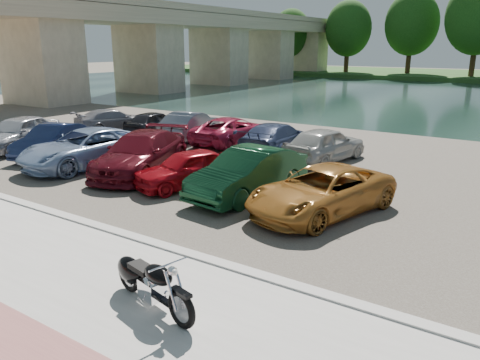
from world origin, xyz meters
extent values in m
plane|color=#595447|center=(0.00, 0.00, 0.00)|extent=(200.00, 200.00, 0.00)
cube|color=#B0ADA6|center=(0.00, -1.00, 0.05)|extent=(60.00, 6.00, 0.10)
cube|color=#B0ADA6|center=(0.00, 2.00, 0.07)|extent=(60.00, 0.30, 0.14)
cube|color=#464139|center=(0.00, 11.00, 0.02)|extent=(60.00, 18.00, 0.04)
cube|color=#192E2A|center=(0.00, 40.00, 0.00)|extent=(120.00, 40.00, 0.00)
cube|color=tan|center=(-28.00, 40.00, 7.20)|extent=(7.00, 56.00, 1.40)
cube|color=tan|center=(-28.00, 40.00, 8.20)|extent=(7.00, 56.00, 0.70)
cube|color=tan|center=(-28.00, 18.00, 3.60)|extent=(6.00, 4.00, 7.20)
cube|color=tan|center=(-28.00, 30.00, 3.60)|extent=(6.00, 4.00, 7.20)
cube|color=tan|center=(-28.00, 42.00, 3.60)|extent=(6.00, 4.00, 7.20)
cube|color=tan|center=(-28.00, 54.00, 3.60)|extent=(6.00, 4.00, 7.20)
cube|color=tan|center=(-28.00, 66.00, 3.60)|extent=(6.00, 4.00, 7.20)
cylinder|color=#382514|center=(-30.00, 64.60, 2.85)|extent=(0.70, 0.70, 4.50)
ellipsoid|color=#15380F|center=(-30.00, 64.60, 6.45)|extent=(6.30, 6.30, 7.56)
cylinder|color=#382514|center=(-21.00, 66.00, 3.08)|extent=(0.70, 0.70, 4.95)
ellipsoid|color=#15380F|center=(-21.00, 66.00, 7.04)|extent=(6.93, 6.93, 8.32)
cylinder|color=#382514|center=(-12.00, 67.40, 3.30)|extent=(0.70, 0.70, 5.40)
ellipsoid|color=#15380F|center=(-12.00, 67.40, 7.62)|extent=(7.56, 7.56, 9.07)
cylinder|color=#382514|center=(-3.00, 64.60, 3.52)|extent=(0.70, 0.70, 5.85)
ellipsoid|color=#15380F|center=(-3.00, 64.60, 8.21)|extent=(8.19, 8.19, 9.83)
torus|color=black|center=(1.84, -0.27, 0.44)|extent=(0.69, 0.27, 0.68)
torus|color=black|center=(0.23, 0.10, 0.44)|extent=(0.69, 0.27, 0.68)
cylinder|color=#B2B2B7|center=(1.84, -0.27, 0.44)|extent=(0.46, 0.16, 0.46)
cylinder|color=#B2B2B7|center=(0.23, 0.10, 0.44)|extent=(0.46, 0.16, 0.46)
cylinder|color=silver|center=(1.68, -0.33, 0.74)|extent=(0.33, 0.12, 0.63)
cylinder|color=silver|center=(1.72, -0.14, 0.74)|extent=(0.33, 0.12, 0.63)
cylinder|color=silver|center=(1.52, -0.19, 1.13)|extent=(0.20, 0.74, 0.04)
sphere|color=silver|center=(1.61, -0.22, 1.05)|extent=(0.19, 0.19, 0.16)
sphere|color=silver|center=(1.68, -0.23, 1.05)|extent=(0.13, 0.13, 0.11)
cube|color=black|center=(1.84, -0.27, 0.75)|extent=(0.47, 0.24, 0.06)
cube|color=black|center=(1.03, -0.08, 0.38)|extent=(1.19, 0.37, 0.08)
cube|color=silver|center=(0.98, -0.07, 0.45)|extent=(0.51, 0.41, 0.34)
cylinder|color=silver|center=(1.08, -0.09, 0.65)|extent=(0.28, 0.23, 0.27)
cylinder|color=silver|center=(0.89, -0.05, 0.65)|extent=(0.28, 0.23, 0.27)
ellipsoid|color=black|center=(1.21, -0.12, 0.82)|extent=(0.74, 0.50, 0.32)
cube|color=black|center=(0.69, 0.00, 0.76)|extent=(0.60, 0.40, 0.10)
ellipsoid|color=black|center=(0.28, 0.09, 0.56)|extent=(0.78, 0.49, 0.50)
cube|color=black|center=(0.23, 0.10, 0.49)|extent=(0.43, 0.27, 0.30)
cylinder|color=silver|center=(0.73, 0.15, 0.32)|extent=(1.09, 0.33, 0.09)
cylinder|color=silver|center=(0.73, 0.15, 0.40)|extent=(1.09, 0.33, 0.09)
cylinder|color=#B2B2B7|center=(0.85, -0.22, 0.23)|extent=(0.05, 0.14, 0.22)
imported|color=#9CA1A8|center=(-13.57, 6.54, 0.79)|extent=(3.00, 4.75, 1.51)
imported|color=#152042|center=(-11.06, 6.54, 0.71)|extent=(2.61, 4.30, 1.34)
imported|color=#829ABD|center=(-8.46, 6.16, 0.76)|extent=(2.96, 5.43, 1.44)
imported|color=#530B15|center=(-5.93, 6.60, 0.78)|extent=(3.56, 5.52, 1.49)
imported|color=#A40A14|center=(-3.38, 6.21, 0.67)|extent=(2.68, 3.95, 1.25)
imported|color=#0F381E|center=(-1.14, 6.48, 0.78)|extent=(2.03, 4.64, 1.48)
imported|color=#AC6D27|center=(1.42, 6.26, 0.70)|extent=(3.38, 5.13, 1.31)
imported|color=gray|center=(-13.56, 12.08, 0.65)|extent=(2.78, 4.50, 1.22)
imported|color=black|center=(-11.08, 12.75, 0.66)|extent=(1.62, 3.70, 1.24)
imported|color=slate|center=(-8.65, 12.80, 0.73)|extent=(2.23, 4.39, 1.38)
imported|color=#A21B3B|center=(-6.16, 12.89, 0.68)|extent=(2.21, 4.67, 1.29)
imported|color=navy|center=(-3.34, 12.14, 0.72)|extent=(2.30, 4.86, 1.37)
imported|color=#A3A39F|center=(-1.00, 12.02, 0.75)|extent=(2.37, 4.42, 1.43)
camera|label=1|loc=(6.39, -5.41, 4.62)|focal=35.00mm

